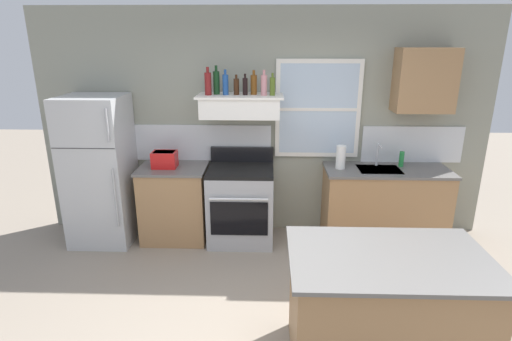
% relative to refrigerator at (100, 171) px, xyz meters
% --- Properties ---
extents(back_wall, '(5.40, 0.11, 2.70)m').
position_rel_refrigerator_xyz_m(back_wall, '(1.93, 0.39, 0.48)').
color(back_wall, gray).
rests_on(back_wall, ground_plane).
extents(refrigerator, '(0.70, 0.72, 1.74)m').
position_rel_refrigerator_xyz_m(refrigerator, '(0.00, 0.00, 0.00)').
color(refrigerator, '#B7BABC').
rests_on(refrigerator, ground_plane).
extents(counter_left_of_stove, '(0.79, 0.63, 0.91)m').
position_rel_refrigerator_xyz_m(counter_left_of_stove, '(0.85, 0.06, -0.41)').
color(counter_left_of_stove, '#9E754C').
rests_on(counter_left_of_stove, ground_plane).
extents(toaster, '(0.30, 0.20, 0.19)m').
position_rel_refrigerator_xyz_m(toaster, '(0.77, 0.04, 0.14)').
color(toaster, red).
rests_on(toaster, counter_left_of_stove).
extents(stove_range, '(0.76, 0.69, 1.09)m').
position_rel_refrigerator_xyz_m(stove_range, '(1.65, 0.02, -0.41)').
color(stove_range, '#9EA0A5').
rests_on(stove_range, ground_plane).
extents(range_hood_shelf, '(0.96, 0.52, 0.24)m').
position_rel_refrigerator_xyz_m(range_hood_shelf, '(1.65, 0.12, 0.75)').
color(range_hood_shelf, white).
extents(bottle_red_label_wine, '(0.07, 0.07, 0.30)m').
position_rel_refrigerator_xyz_m(bottle_red_label_wine, '(1.30, 0.07, 1.00)').
color(bottle_red_label_wine, maroon).
rests_on(bottle_red_label_wine, range_hood_shelf).
extents(bottle_dark_green_wine, '(0.07, 0.07, 0.32)m').
position_rel_refrigerator_xyz_m(bottle_dark_green_wine, '(1.38, 0.14, 1.01)').
color(bottle_dark_green_wine, '#143819').
rests_on(bottle_dark_green_wine, range_hood_shelf).
extents(bottle_blue_liqueur, '(0.07, 0.07, 0.28)m').
position_rel_refrigerator_xyz_m(bottle_blue_liqueur, '(1.49, 0.10, 0.99)').
color(bottle_blue_liqueur, '#1E478C').
rests_on(bottle_blue_liqueur, range_hood_shelf).
extents(bottle_brown_stout, '(0.06, 0.06, 0.22)m').
position_rel_refrigerator_xyz_m(bottle_brown_stout, '(1.61, 0.11, 0.97)').
color(bottle_brown_stout, '#381E0F').
rests_on(bottle_brown_stout, range_hood_shelf).
extents(bottle_balsamic_dark, '(0.06, 0.06, 0.23)m').
position_rel_refrigerator_xyz_m(bottle_balsamic_dark, '(1.71, 0.09, 0.97)').
color(bottle_balsamic_dark, black).
rests_on(bottle_balsamic_dark, range_hood_shelf).
extents(bottle_amber_wine, '(0.07, 0.07, 0.27)m').
position_rel_refrigerator_xyz_m(bottle_amber_wine, '(1.80, 0.13, 0.99)').
color(bottle_amber_wine, brown).
rests_on(bottle_amber_wine, range_hood_shelf).
extents(bottle_rose_pink, '(0.07, 0.07, 0.27)m').
position_rel_refrigerator_xyz_m(bottle_rose_pink, '(1.92, 0.07, 0.99)').
color(bottle_rose_pink, '#C67F84').
rests_on(bottle_rose_pink, range_hood_shelf).
extents(bottle_olive_oil_square, '(0.06, 0.06, 0.24)m').
position_rel_refrigerator_xyz_m(bottle_olive_oil_square, '(2.01, 0.07, 0.98)').
color(bottle_olive_oil_square, '#4C601E').
rests_on(bottle_olive_oil_square, range_hood_shelf).
extents(counter_right_with_sink, '(1.43, 0.63, 0.91)m').
position_rel_refrigerator_xyz_m(counter_right_with_sink, '(3.35, 0.06, -0.41)').
color(counter_right_with_sink, '#9E754C').
rests_on(counter_right_with_sink, ground_plane).
extents(sink_faucet, '(0.03, 0.17, 0.28)m').
position_rel_refrigerator_xyz_m(sink_faucet, '(3.25, 0.16, 0.21)').
color(sink_faucet, silver).
rests_on(sink_faucet, counter_right_with_sink).
extents(paper_towel_roll, '(0.11, 0.11, 0.27)m').
position_rel_refrigerator_xyz_m(paper_towel_roll, '(2.80, 0.06, 0.17)').
color(paper_towel_roll, white).
rests_on(paper_towel_roll, counter_right_with_sink).
extents(dish_soap_bottle, '(0.06, 0.06, 0.18)m').
position_rel_refrigerator_xyz_m(dish_soap_bottle, '(3.53, 0.16, 0.13)').
color(dish_soap_bottle, '#268C3F').
rests_on(dish_soap_bottle, counter_right_with_sink).
extents(kitchen_island, '(1.40, 0.90, 0.91)m').
position_rel_refrigerator_xyz_m(kitchen_island, '(2.82, -1.94, -0.41)').
color(kitchen_island, '#9E754C').
rests_on(kitchen_island, ground_plane).
extents(upper_cabinet_right, '(0.64, 0.32, 0.70)m').
position_rel_refrigerator_xyz_m(upper_cabinet_right, '(3.70, 0.20, 1.03)').
color(upper_cabinet_right, '#9E754C').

